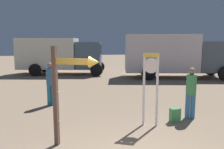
{
  "coord_description": "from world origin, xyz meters",
  "views": [
    {
      "loc": [
        -1.27,
        -3.69,
        2.46
      ],
      "look_at": [
        0.43,
        4.89,
        1.2
      ],
      "focal_mm": 35.98,
      "sensor_mm": 36.0,
      "label": 1
    }
  ],
  "objects_px": {
    "arrow_sign": "(70,81)",
    "person_distant": "(51,82)",
    "box_truck_near": "(59,54)",
    "standing_clock": "(151,81)",
    "backpack": "(175,115)",
    "person_near_clock": "(191,90)",
    "box_truck_far": "(171,54)"
  },
  "relations": [
    {
      "from": "box_truck_far",
      "to": "backpack",
      "type": "bearing_deg",
      "value": -114.99
    },
    {
      "from": "person_near_clock",
      "to": "person_distant",
      "type": "height_order",
      "value": "person_distant"
    },
    {
      "from": "standing_clock",
      "to": "backpack",
      "type": "height_order",
      "value": "standing_clock"
    },
    {
      "from": "arrow_sign",
      "to": "box_truck_far",
      "type": "height_order",
      "value": "box_truck_far"
    },
    {
      "from": "standing_clock",
      "to": "person_near_clock",
      "type": "relative_size",
      "value": 1.29
    },
    {
      "from": "backpack",
      "to": "person_distant",
      "type": "bearing_deg",
      "value": 144.97
    },
    {
      "from": "person_near_clock",
      "to": "box_truck_far",
      "type": "distance_m",
      "value": 8.73
    },
    {
      "from": "box_truck_far",
      "to": "arrow_sign",
      "type": "bearing_deg",
      "value": -126.96
    },
    {
      "from": "backpack",
      "to": "box_truck_far",
      "type": "xyz_separation_m",
      "value": [
        3.88,
        8.32,
        1.42
      ]
    },
    {
      "from": "person_near_clock",
      "to": "box_truck_near",
      "type": "relative_size",
      "value": 0.24
    },
    {
      "from": "person_distant",
      "to": "box_truck_far",
      "type": "distance_m",
      "value": 9.6
    },
    {
      "from": "standing_clock",
      "to": "person_near_clock",
      "type": "xyz_separation_m",
      "value": [
        1.51,
        0.34,
        -0.4
      ]
    },
    {
      "from": "person_near_clock",
      "to": "backpack",
      "type": "height_order",
      "value": "person_near_clock"
    },
    {
      "from": "standing_clock",
      "to": "arrow_sign",
      "type": "height_order",
      "value": "arrow_sign"
    },
    {
      "from": "person_distant",
      "to": "box_truck_far",
      "type": "xyz_separation_m",
      "value": [
        7.76,
        5.6,
        0.7
      ]
    },
    {
      "from": "arrow_sign",
      "to": "person_distant",
      "type": "bearing_deg",
      "value": 100.59
    },
    {
      "from": "arrow_sign",
      "to": "backpack",
      "type": "relative_size",
      "value": 5.38
    },
    {
      "from": "person_near_clock",
      "to": "box_truck_far",
      "type": "relative_size",
      "value": 0.23
    },
    {
      "from": "arrow_sign",
      "to": "box_truck_near",
      "type": "xyz_separation_m",
      "value": [
        -0.67,
        12.69,
        -0.04
      ]
    },
    {
      "from": "person_near_clock",
      "to": "box_truck_far",
      "type": "height_order",
      "value": "box_truck_far"
    },
    {
      "from": "backpack",
      "to": "box_truck_far",
      "type": "relative_size",
      "value": 0.06
    },
    {
      "from": "standing_clock",
      "to": "backpack",
      "type": "bearing_deg",
      "value": 6.32
    },
    {
      "from": "person_distant",
      "to": "box_truck_near",
      "type": "xyz_separation_m",
      "value": [
        0.04,
        8.91,
        0.6
      ]
    },
    {
      "from": "backpack",
      "to": "person_near_clock",
      "type": "bearing_deg",
      "value": 20.58
    },
    {
      "from": "standing_clock",
      "to": "box_truck_far",
      "type": "bearing_deg",
      "value": 60.64
    },
    {
      "from": "person_near_clock",
      "to": "backpack",
      "type": "distance_m",
      "value": 1.0
    },
    {
      "from": "person_near_clock",
      "to": "arrow_sign",
      "type": "bearing_deg",
      "value": -161.24
    },
    {
      "from": "arrow_sign",
      "to": "person_distant",
      "type": "xyz_separation_m",
      "value": [
        -0.71,
        3.78,
        -0.64
      ]
    },
    {
      "from": "box_truck_near",
      "to": "box_truck_far",
      "type": "relative_size",
      "value": 0.94
    },
    {
      "from": "standing_clock",
      "to": "person_distant",
      "type": "distance_m",
      "value": 4.16
    },
    {
      "from": "arrow_sign",
      "to": "box_truck_near",
      "type": "relative_size",
      "value": 0.35
    },
    {
      "from": "person_near_clock",
      "to": "box_truck_near",
      "type": "xyz_separation_m",
      "value": [
        -4.5,
        11.39,
        0.61
      ]
    }
  ]
}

